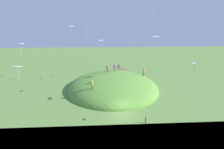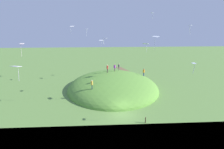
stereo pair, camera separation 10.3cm
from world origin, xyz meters
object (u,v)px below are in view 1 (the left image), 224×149
person_watching_kites (114,67)px  kite_6 (146,44)px  person_walking_path (107,68)px  mooring_post (146,120)px  kite_8 (22,45)px  kite_11 (194,64)px  kite_14 (152,13)px  person_near_shore (92,83)px  kite_2 (155,37)px  kite_13 (104,39)px  kite_7 (87,30)px  kite_0 (101,41)px  kite_9 (72,27)px  person_with_child (144,71)px  person_on_hilltop (119,66)px  kite_4 (190,26)px  kite_5 (16,67)px

person_watching_kites → kite_6: bearing=-139.0°
person_walking_path → mooring_post: person_walking_path is taller
kite_8 → kite_11: kite_8 is taller
person_watching_kites → kite_14: size_ratio=1.21×
kite_8 → mooring_post: 22.96m
person_near_shore → kite_2: size_ratio=0.79×
kite_13 → kite_14: kite_14 is taller
kite_2 → kite_7: size_ratio=1.34×
kite_7 → person_walking_path: bearing=-108.7°
kite_6 → kite_14: bearing=-21.1°
kite_0 → kite_8: size_ratio=0.67×
kite_7 → kite_8: size_ratio=0.74×
person_watching_kites → mooring_post: bearing=-173.7°
kite_9 → kite_11: bearing=-141.4°
person_near_shore → kite_7: bearing=179.4°
person_walking_path → kite_8: kite_8 is taller
person_near_shore → kite_2: kite_2 is taller
person_watching_kites → mooring_post: size_ratio=1.81×
person_with_child → kite_6: 8.36m
person_with_child → kite_2: size_ratio=0.81×
kite_13 → kite_14: size_ratio=1.00×
person_walking_path → kite_6: (-4.07, -7.40, 5.64)m
person_on_hilltop → kite_4: 19.45m
person_walking_path → kite_6: bearing=146.1°
kite_6 → mooring_post: (-12.51, 2.50, -9.37)m
kite_11 → kite_0: bearing=28.3°
mooring_post → kite_5: bearing=102.4°
kite_8 → mooring_post: size_ratio=2.46×
person_near_shore → kite_7: kite_7 is taller
kite_9 → person_near_shore: bearing=-158.8°
person_watching_kites → kite_7: size_ratio=1.00×
kite_0 → kite_11: size_ratio=1.09×
mooring_post → kite_8: bearing=67.8°
person_walking_path → person_with_child: size_ratio=1.05×
kite_0 → mooring_post: size_ratio=1.66×
kite_7 → kite_8: kite_7 is taller
kite_7 → kite_8: 14.38m
person_watching_kites → person_near_shore: size_ratio=0.94×
kite_8 → kite_4: bearing=-91.0°
person_walking_path → kite_14: (3.96, -10.50, 11.70)m
kite_6 → mooring_post: 15.83m
person_with_child → person_on_hilltop: person_on_hilltop is taller
person_watching_kites → kite_11: kite_11 is taller
kite_2 → kite_5: (-9.23, 17.80, -2.35)m
kite_0 → kite_9: 7.54m
kite_0 → kite_9: (1.48, 6.72, 3.09)m
person_with_child → person_on_hilltop: (3.28, 5.46, 0.56)m
kite_7 → kite_11: kite_7 is taller
kite_0 → kite_6: bearing=-130.1°
person_on_hilltop → kite_9: size_ratio=1.01×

